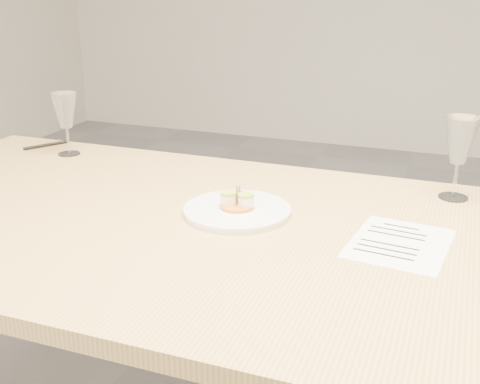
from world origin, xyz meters
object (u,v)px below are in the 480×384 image
at_px(dining_table, 290,262).
at_px(recipe_sheet, 400,243).
at_px(ballpoint_pen, 46,145).
at_px(wine_glass_1, 460,142).
at_px(wine_glass_0, 65,112).
at_px(dinner_plate, 237,209).

bearing_deg(dining_table, recipe_sheet, 10.04).
distance_m(dining_table, recipe_sheet, 0.25).
bearing_deg(ballpoint_pen, recipe_sheet, -75.67).
relative_size(recipe_sheet, wine_glass_1, 1.28).
bearing_deg(wine_glass_0, ballpoint_pen, 159.11).
relative_size(recipe_sheet, ballpoint_pen, 2.05).
bearing_deg(dining_table, ballpoint_pen, 157.20).
height_order(recipe_sheet, wine_glass_0, wine_glass_0).
xyz_separation_m(dinner_plate, recipe_sheet, (0.39, -0.04, -0.01)).
bearing_deg(dinner_plate, recipe_sheet, -5.24).
relative_size(ballpoint_pen, wine_glass_1, 0.62).
bearing_deg(dining_table, dinner_plate, 154.14).
height_order(dining_table, dinner_plate, dinner_plate).
distance_m(recipe_sheet, ballpoint_pen, 1.28).
height_order(ballpoint_pen, wine_glass_1, wine_glass_1).
distance_m(dinner_plate, wine_glass_1, 0.59).
height_order(wine_glass_0, wine_glass_1, wine_glass_1).
xyz_separation_m(ballpoint_pen, wine_glass_1, (1.32, -0.03, 0.15)).
relative_size(wine_glass_0, wine_glass_1, 0.93).
height_order(dinner_plate, wine_glass_1, wine_glass_1).
bearing_deg(recipe_sheet, wine_glass_1, 80.60).
xyz_separation_m(dinner_plate, wine_glass_0, (-0.70, 0.29, 0.13)).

